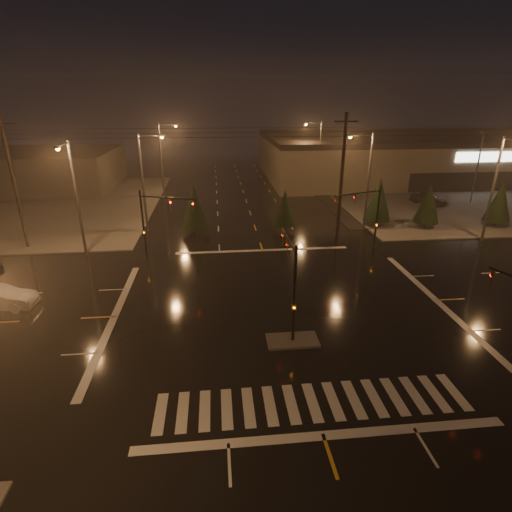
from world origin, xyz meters
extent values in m
plane|color=black|center=(0.00, 0.00, 0.00)|extent=(140.00, 140.00, 0.00)
cube|color=#494641|center=(30.00, 30.00, 0.06)|extent=(36.00, 36.00, 0.12)
cube|color=#494641|center=(-30.00, 30.00, 0.06)|extent=(36.00, 36.00, 0.12)
cube|color=#494641|center=(0.00, -4.00, 0.07)|extent=(3.00, 1.60, 0.15)
cube|color=beige|center=(0.00, -9.00, 0.01)|extent=(15.00, 2.60, 0.01)
cube|color=beige|center=(0.00, -11.00, 0.01)|extent=(16.00, 0.50, 0.01)
cube|color=beige|center=(0.00, 11.00, 0.01)|extent=(16.00, 0.50, 0.01)
cube|color=black|center=(35.00, 28.00, 0.04)|extent=(50.00, 24.00, 0.08)
cube|color=brown|center=(35.00, 46.00, 3.50)|extent=(60.00, 28.00, 7.00)
cube|color=black|center=(35.00, 46.00, 6.80)|extent=(60.20, 28.20, 0.80)
cube|color=white|center=(35.00, 31.90, 5.20)|extent=(9.00, 0.20, 1.40)
cube|color=black|center=(35.00, 31.95, 1.60)|extent=(22.00, 0.15, 2.80)
cube|color=#3F3937|center=(-35.00, 42.00, 2.80)|extent=(30.00, 18.00, 5.60)
cylinder|color=black|center=(0.00, -4.00, 3.00)|extent=(0.18, 0.18, 6.00)
cylinder|color=black|center=(0.00, -1.75, 5.50)|extent=(0.12, 4.50, 0.12)
imported|color=#594707|center=(0.00, 0.27, 5.45)|extent=(0.16, 0.20, 1.00)
cube|color=#594707|center=(0.00, -4.00, 2.30)|extent=(0.25, 0.18, 0.35)
cylinder|color=black|center=(10.50, 10.50, 3.00)|extent=(0.18, 0.18, 6.00)
cylinder|color=black|center=(8.15, 9.64, 5.50)|extent=(4.74, 1.82, 0.12)
imported|color=#594707|center=(6.04, 8.88, 5.45)|extent=(0.24, 0.22, 1.00)
cube|color=#594707|center=(10.50, 10.50, 2.30)|extent=(0.25, 0.18, 0.35)
cylinder|color=black|center=(-10.50, 10.50, 3.00)|extent=(0.18, 0.18, 6.00)
cylinder|color=black|center=(-8.15, 9.64, 5.50)|extent=(4.74, 1.82, 0.12)
imported|color=#594707|center=(-6.04, 8.88, 5.45)|extent=(0.24, 0.22, 1.00)
cube|color=#594707|center=(-10.50, 10.50, 2.30)|extent=(0.25, 0.18, 0.35)
imported|color=#594707|center=(9.20, -6.93, 5.45)|extent=(0.22, 0.24, 1.00)
cylinder|color=#38383A|center=(-11.50, 18.00, 5.00)|extent=(0.24, 0.24, 10.00)
cylinder|color=#38383A|center=(-10.30, 18.00, 9.80)|extent=(2.40, 0.14, 0.14)
cube|color=#38383A|center=(-9.20, 18.00, 9.75)|extent=(0.70, 0.30, 0.18)
sphere|color=#FE9E2D|center=(-9.20, 18.00, 9.62)|extent=(0.32, 0.32, 0.32)
cylinder|color=#38383A|center=(-11.50, 34.00, 5.00)|extent=(0.24, 0.24, 10.00)
cylinder|color=#38383A|center=(-10.30, 34.00, 9.80)|extent=(2.40, 0.14, 0.14)
cube|color=#38383A|center=(-9.20, 34.00, 9.75)|extent=(0.70, 0.30, 0.18)
sphere|color=#FE9E2D|center=(-9.20, 34.00, 9.62)|extent=(0.32, 0.32, 0.32)
cylinder|color=#38383A|center=(11.50, 16.00, 5.00)|extent=(0.24, 0.24, 10.00)
cylinder|color=#38383A|center=(10.30, 16.00, 9.80)|extent=(2.40, 0.14, 0.14)
cube|color=#38383A|center=(9.20, 16.00, 9.75)|extent=(0.70, 0.30, 0.18)
sphere|color=#FE9E2D|center=(9.20, 16.00, 9.62)|extent=(0.32, 0.32, 0.32)
cylinder|color=#38383A|center=(11.50, 36.00, 5.00)|extent=(0.24, 0.24, 10.00)
cylinder|color=#38383A|center=(10.30, 36.00, 9.80)|extent=(2.40, 0.14, 0.14)
cube|color=#38383A|center=(9.20, 36.00, 9.75)|extent=(0.70, 0.30, 0.18)
sphere|color=#FE9E2D|center=(9.20, 36.00, 9.62)|extent=(0.32, 0.32, 0.32)
cylinder|color=#38383A|center=(-16.00, 11.50, 5.00)|extent=(0.24, 0.24, 10.00)
cylinder|color=#38383A|center=(-16.00, 10.30, 9.80)|extent=(0.14, 2.40, 0.14)
cube|color=#38383A|center=(-16.00, 9.20, 9.75)|extent=(0.30, 0.70, 0.18)
sphere|color=#FE9E2D|center=(-16.00, 9.20, 9.62)|extent=(0.32, 0.32, 0.32)
cylinder|color=#38383A|center=(22.00, 11.50, 5.00)|extent=(0.24, 0.24, 10.00)
cylinder|color=black|center=(-22.00, 14.00, 6.00)|extent=(0.32, 0.32, 12.00)
cube|color=black|center=(-22.00, 14.00, 11.20)|extent=(2.20, 0.12, 0.12)
cylinder|color=black|center=(8.00, 14.00, 6.00)|extent=(0.32, 0.32, 12.00)
cube|color=black|center=(8.00, 14.00, 11.20)|extent=(2.20, 0.12, 0.12)
cylinder|color=black|center=(13.37, 17.30, 0.35)|extent=(0.18, 0.18, 0.70)
cone|color=black|center=(13.37, 17.30, 3.00)|extent=(2.94, 2.94, 4.60)
cylinder|color=black|center=(18.34, 15.97, 0.35)|extent=(0.18, 0.18, 0.70)
cone|color=black|center=(18.34, 15.97, 2.76)|extent=(2.64, 2.64, 4.13)
cylinder|color=black|center=(26.25, 15.68, 0.35)|extent=(0.18, 0.18, 0.70)
cone|color=black|center=(26.25, 15.68, 2.84)|extent=(2.74, 2.74, 4.27)
cylinder|color=black|center=(-6.34, 16.57, 0.35)|extent=(0.18, 0.18, 0.70)
cone|color=black|center=(-6.34, 16.57, 2.92)|extent=(2.84, 2.84, 4.44)
cylinder|color=black|center=(2.96, 16.42, 0.35)|extent=(0.18, 0.18, 0.70)
cone|color=black|center=(2.96, 16.42, 2.58)|extent=(2.41, 2.41, 3.76)
imported|color=black|center=(23.79, 25.62, 0.81)|extent=(4.23, 5.03, 1.62)
camera|label=1|loc=(-4.12, -23.44, 13.28)|focal=28.00mm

